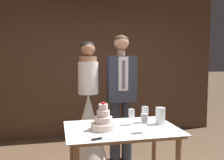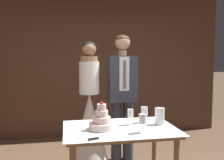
{
  "view_description": "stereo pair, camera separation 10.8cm",
  "coord_description": "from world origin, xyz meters",
  "px_view_note": "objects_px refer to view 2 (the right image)",
  "views": [
    {
      "loc": [
        -0.74,
        -2.22,
        1.5
      ],
      "look_at": [
        -0.08,
        0.74,
        1.22
      ],
      "focal_mm": 40.0,
      "sensor_mm": 36.0,
      "label": 1
    },
    {
      "loc": [
        -0.63,
        -2.24,
        1.5
      ],
      "look_at": [
        -0.08,
        0.74,
        1.22
      ],
      "focal_mm": 40.0,
      "sensor_mm": 36.0,
      "label": 2
    }
  ],
  "objects_px": {
    "wine_glass_near": "(144,112)",
    "bride": "(90,119)",
    "cake_knife": "(101,138)",
    "hurricane_candle": "(160,117)",
    "wine_glass_far": "(130,114)",
    "tiered_cake": "(102,121)",
    "cake_table": "(120,137)",
    "wine_glass_middle": "(142,119)",
    "groom": "(122,91)"
  },
  "relations": [
    {
      "from": "wine_glass_far",
      "to": "hurricane_candle",
      "type": "relative_size",
      "value": 0.94
    },
    {
      "from": "cake_table",
      "to": "wine_glass_far",
      "type": "height_order",
      "value": "wine_glass_far"
    },
    {
      "from": "cake_table",
      "to": "groom",
      "type": "relative_size",
      "value": 0.65
    },
    {
      "from": "hurricane_candle",
      "to": "bride",
      "type": "height_order",
      "value": "bride"
    },
    {
      "from": "wine_glass_near",
      "to": "bride",
      "type": "distance_m",
      "value": 0.98
    },
    {
      "from": "cake_knife",
      "to": "hurricane_candle",
      "type": "relative_size",
      "value": 2.21
    },
    {
      "from": "cake_knife",
      "to": "wine_glass_middle",
      "type": "height_order",
      "value": "wine_glass_middle"
    },
    {
      "from": "hurricane_candle",
      "to": "groom",
      "type": "relative_size",
      "value": 0.1
    },
    {
      "from": "wine_glass_near",
      "to": "wine_glass_far",
      "type": "relative_size",
      "value": 1.05
    },
    {
      "from": "wine_glass_far",
      "to": "hurricane_candle",
      "type": "height_order",
      "value": "hurricane_candle"
    },
    {
      "from": "cake_table",
      "to": "wine_glass_middle",
      "type": "height_order",
      "value": "wine_glass_middle"
    },
    {
      "from": "cake_table",
      "to": "bride",
      "type": "relative_size",
      "value": 0.69
    },
    {
      "from": "bride",
      "to": "tiered_cake",
      "type": "bearing_deg",
      "value": -87.8
    },
    {
      "from": "wine_glass_middle",
      "to": "hurricane_candle",
      "type": "xyz_separation_m",
      "value": [
        0.28,
        0.26,
        -0.05
      ]
    },
    {
      "from": "wine_glass_middle",
      "to": "bride",
      "type": "relative_size",
      "value": 0.11
    },
    {
      "from": "cake_table",
      "to": "wine_glass_middle",
      "type": "distance_m",
      "value": 0.36
    },
    {
      "from": "wine_glass_near",
      "to": "wine_glass_middle",
      "type": "relative_size",
      "value": 0.96
    },
    {
      "from": "cake_table",
      "to": "wine_glass_middle",
      "type": "relative_size",
      "value": 6.27
    },
    {
      "from": "cake_knife",
      "to": "wine_glass_middle",
      "type": "xyz_separation_m",
      "value": [
        0.43,
        0.1,
        0.13
      ]
    },
    {
      "from": "cake_table",
      "to": "wine_glass_middle",
      "type": "xyz_separation_m",
      "value": [
        0.18,
        -0.21,
        0.23
      ]
    },
    {
      "from": "hurricane_candle",
      "to": "groom",
      "type": "distance_m",
      "value": 0.91
    },
    {
      "from": "bride",
      "to": "hurricane_candle",
      "type": "bearing_deg",
      "value": -51.35
    },
    {
      "from": "wine_glass_near",
      "to": "hurricane_candle",
      "type": "bearing_deg",
      "value": -37.09
    },
    {
      "from": "wine_glass_middle",
      "to": "hurricane_candle",
      "type": "height_order",
      "value": "wine_glass_middle"
    },
    {
      "from": "tiered_cake",
      "to": "cake_knife",
      "type": "relative_size",
      "value": 0.7
    },
    {
      "from": "wine_glass_middle",
      "to": "hurricane_candle",
      "type": "bearing_deg",
      "value": 42.45
    },
    {
      "from": "hurricane_candle",
      "to": "bride",
      "type": "xyz_separation_m",
      "value": [
        -0.7,
        0.87,
        -0.22
      ]
    },
    {
      "from": "tiered_cake",
      "to": "bride",
      "type": "xyz_separation_m",
      "value": [
        -0.04,
        0.94,
        -0.21
      ]
    },
    {
      "from": "cake_knife",
      "to": "hurricane_candle",
      "type": "xyz_separation_m",
      "value": [
        0.7,
        0.36,
        0.08
      ]
    },
    {
      "from": "cake_knife",
      "to": "bride",
      "type": "xyz_separation_m",
      "value": [
        0.01,
        1.23,
        -0.14
      ]
    },
    {
      "from": "wine_glass_near",
      "to": "wine_glass_far",
      "type": "height_order",
      "value": "wine_glass_near"
    },
    {
      "from": "groom",
      "to": "wine_glass_near",
      "type": "bearing_deg",
      "value": -83.72
    },
    {
      "from": "wine_glass_near",
      "to": "bride",
      "type": "relative_size",
      "value": 0.11
    },
    {
      "from": "wine_glass_middle",
      "to": "tiered_cake",
      "type": "bearing_deg",
      "value": 153.89
    },
    {
      "from": "wine_glass_near",
      "to": "wine_glass_far",
      "type": "bearing_deg",
      "value": -161.02
    },
    {
      "from": "tiered_cake",
      "to": "wine_glass_middle",
      "type": "height_order",
      "value": "tiered_cake"
    },
    {
      "from": "wine_glass_near",
      "to": "groom",
      "type": "distance_m",
      "value": 0.78
    },
    {
      "from": "cake_table",
      "to": "bride",
      "type": "height_order",
      "value": "bride"
    },
    {
      "from": "cake_table",
      "to": "hurricane_candle",
      "type": "xyz_separation_m",
      "value": [
        0.46,
        0.05,
        0.19
      ]
    },
    {
      "from": "cake_knife",
      "to": "hurricane_candle",
      "type": "height_order",
      "value": "hurricane_candle"
    },
    {
      "from": "cake_knife",
      "to": "groom",
      "type": "xyz_separation_m",
      "value": [
        0.48,
        1.23,
        0.25
      ]
    },
    {
      "from": "cake_table",
      "to": "groom",
      "type": "height_order",
      "value": "groom"
    },
    {
      "from": "tiered_cake",
      "to": "wine_glass_near",
      "type": "relative_size",
      "value": 1.58
    },
    {
      "from": "cake_knife",
      "to": "wine_glass_far",
      "type": "distance_m",
      "value": 0.57
    },
    {
      "from": "wine_glass_far",
      "to": "tiered_cake",
      "type": "bearing_deg",
      "value": -161.17
    },
    {
      "from": "wine_glass_far",
      "to": "bride",
      "type": "bearing_deg",
      "value": 114.39
    },
    {
      "from": "cake_knife",
      "to": "tiered_cake",
      "type": "bearing_deg",
      "value": 64.56
    },
    {
      "from": "wine_glass_middle",
      "to": "bride",
      "type": "distance_m",
      "value": 1.23
    },
    {
      "from": "cake_knife",
      "to": "wine_glass_far",
      "type": "xyz_separation_m",
      "value": [
        0.38,
        0.4,
        0.11
      ]
    },
    {
      "from": "wine_glass_far",
      "to": "groom",
      "type": "relative_size",
      "value": 0.1
    }
  ]
}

